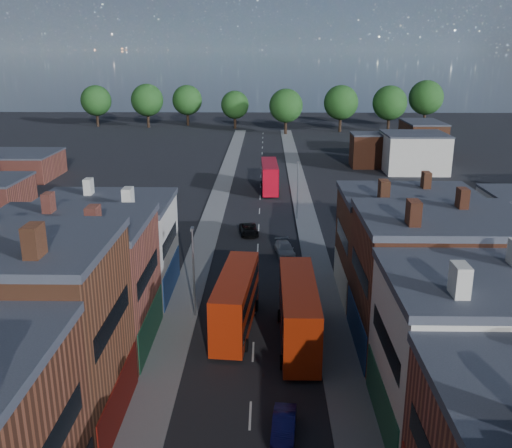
{
  "coord_description": "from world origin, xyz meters",
  "views": [
    {
      "loc": [
        0.93,
        -15.02,
        22.23
      ],
      "look_at": [
        0.0,
        36.29,
        6.54
      ],
      "focal_mm": 40.0,
      "sensor_mm": 36.0,
      "label": 1
    }
  ],
  "objects_px": {
    "bus_2": "(270,176)",
    "car_1": "(284,426)",
    "bus_0": "(236,300)",
    "car_2": "(249,230)",
    "bus_1": "(298,312)",
    "car_3": "(285,249)"
  },
  "relations": [
    {
      "from": "bus_2",
      "to": "car_1",
      "type": "distance_m",
      "value": 62.04
    },
    {
      "from": "bus_0",
      "to": "car_2",
      "type": "bearing_deg",
      "value": 94.64
    },
    {
      "from": "bus_2",
      "to": "car_2",
      "type": "relative_size",
      "value": 2.39
    },
    {
      "from": "car_2",
      "to": "car_1",
      "type": "bearing_deg",
      "value": -92.68
    },
    {
      "from": "bus_1",
      "to": "car_3",
      "type": "relative_size",
      "value": 2.5
    },
    {
      "from": "bus_1",
      "to": "bus_2",
      "type": "distance_m",
      "value": 50.8
    },
    {
      "from": "bus_0",
      "to": "bus_1",
      "type": "relative_size",
      "value": 0.97
    },
    {
      "from": "bus_0",
      "to": "car_3",
      "type": "relative_size",
      "value": 2.41
    },
    {
      "from": "car_1",
      "to": "car_2",
      "type": "distance_m",
      "value": 39.11
    },
    {
      "from": "bus_2",
      "to": "car_3",
      "type": "distance_m",
      "value": 30.39
    },
    {
      "from": "bus_1",
      "to": "bus_2",
      "type": "height_order",
      "value": "bus_1"
    },
    {
      "from": "bus_0",
      "to": "car_2",
      "type": "relative_size",
      "value": 2.46
    },
    {
      "from": "bus_0",
      "to": "bus_2",
      "type": "bearing_deg",
      "value": 91.77
    },
    {
      "from": "bus_0",
      "to": "bus_2",
      "type": "relative_size",
      "value": 1.03
    },
    {
      "from": "bus_1",
      "to": "car_1",
      "type": "relative_size",
      "value": 3.0
    },
    {
      "from": "bus_2",
      "to": "car_1",
      "type": "bearing_deg",
      "value": -91.17
    },
    {
      "from": "car_1",
      "to": "car_2",
      "type": "height_order",
      "value": "car_1"
    },
    {
      "from": "car_1",
      "to": "car_3",
      "type": "xyz_separation_m",
      "value": [
        1.0,
        31.71,
        0.04
      ]
    },
    {
      "from": "car_3",
      "to": "bus_0",
      "type": "bearing_deg",
      "value": -111.54
    },
    {
      "from": "bus_2",
      "to": "car_2",
      "type": "xyz_separation_m",
      "value": [
        -2.7,
        -23.03,
        -1.92
      ]
    },
    {
      "from": "car_1",
      "to": "bus_2",
      "type": "bearing_deg",
      "value": 95.71
    },
    {
      "from": "bus_0",
      "to": "bus_2",
      "type": "height_order",
      "value": "bus_0"
    }
  ]
}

